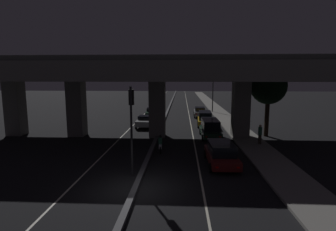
{
  "coord_description": "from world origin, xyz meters",
  "views": [
    {
      "loc": [
        2.52,
        -13.54,
        6.2
      ],
      "look_at": [
        0.91,
        16.9,
        1.67
      ],
      "focal_mm": 28.0,
      "sensor_mm": 36.0,
      "label": 1
    }
  ],
  "objects": [
    {
      "name": "sidewalk_right",
      "position": [
        9.01,
        28.0,
        0.08
      ],
      "size": [
        2.85,
        126.0,
        0.16
      ],
      "primitive_type": "cube",
      "color": "gray",
      "rests_on": "ground_plane"
    },
    {
      "name": "pedestrian_on_sidewalk",
      "position": [
        9.59,
        9.95,
        1.06
      ],
      "size": [
        0.34,
        0.34,
        1.79
      ],
      "color": "#2D261E",
      "rests_on": "sidewalk_right"
    },
    {
      "name": "median_divider",
      "position": [
        0.0,
        35.0,
        0.11
      ],
      "size": [
        0.33,
        126.0,
        0.22
      ],
      "primitive_type": "cube",
      "color": "#4C4C51",
      "rests_on": "ground_plane"
    },
    {
      "name": "car_taxi_yellow_third",
      "position": [
        5.47,
        19.42,
        0.97
      ],
      "size": [
        2.06,
        4.45,
        1.83
      ],
      "rotation": [
        0.0,
        0.0,
        1.52
      ],
      "color": "gold",
      "rests_on": "ground_plane"
    },
    {
      "name": "traffic_light_left_of_median",
      "position": [
        -0.56,
        2.21,
        3.82
      ],
      "size": [
        0.3,
        0.49,
        5.63
      ],
      "color": "black",
      "rests_on": "ground_plane"
    },
    {
      "name": "car_silver_fourth",
      "position": [
        5.31,
        26.93,
        0.78
      ],
      "size": [
        1.91,
        4.29,
        1.53
      ],
      "rotation": [
        0.0,
        0.0,
        1.55
      ],
      "color": "gray",
      "rests_on": "ground_plane"
    },
    {
      "name": "ground_plane",
      "position": [
        0.0,
        0.0,
        0.0
      ],
      "size": [
        200.0,
        200.0,
        0.0
      ],
      "primitive_type": "plane",
      "color": "black"
    },
    {
      "name": "elevated_overpass",
      "position": [
        -0.27,
        13.15,
        6.39
      ],
      "size": [
        37.54,
        11.81,
        8.39
      ],
      "color": "slate",
      "rests_on": "ground_plane"
    },
    {
      "name": "street_lamp",
      "position": [
        7.52,
        32.15,
        4.5
      ],
      "size": [
        2.4,
        0.32,
        7.54
      ],
      "color": "#2D2D30",
      "rests_on": "ground_plane"
    },
    {
      "name": "car_silver_lead_oncoming",
      "position": [
        -2.07,
        18.38,
        0.71
      ],
      "size": [
        1.96,
        4.1,
        1.4
      ],
      "rotation": [
        0.0,
        0.0,
        -1.61
      ],
      "color": "gray",
      "rests_on": "ground_plane"
    },
    {
      "name": "car_dark_green_second",
      "position": [
        5.45,
        12.99,
        0.98
      ],
      "size": [
        2.02,
        4.74,
        1.87
      ],
      "rotation": [
        0.0,
        0.0,
        1.59
      ],
      "color": "black",
      "rests_on": "ground_plane"
    },
    {
      "name": "roadside_tree_kerbside_near",
      "position": [
        11.4,
        13.95,
        5.15
      ],
      "size": [
        3.67,
        3.67,
        7.04
      ],
      "color": "#2D2116",
      "rests_on": "ground_plane"
    },
    {
      "name": "car_dark_green_second_oncoming",
      "position": [
        -2.1,
        26.42,
        0.72
      ],
      "size": [
        2.0,
        4.35,
        1.42
      ],
      "rotation": [
        0.0,
        0.0,
        -1.53
      ],
      "color": "black",
      "rests_on": "ground_plane"
    },
    {
      "name": "lane_line_right_inner",
      "position": [
        3.73,
        35.0,
        0.0
      ],
      "size": [
        0.12,
        126.0,
        0.0
      ],
      "primitive_type": "cube",
      "color": "beige",
      "rests_on": "ground_plane"
    },
    {
      "name": "car_dark_red_lead",
      "position": [
        5.33,
        4.5,
        0.84
      ],
      "size": [
        2.14,
        4.66,
        1.61
      ],
      "rotation": [
        0.0,
        0.0,
        1.6
      ],
      "color": "#591414",
      "rests_on": "ground_plane"
    },
    {
      "name": "motorcycle_white_filtering_near",
      "position": [
        0.77,
        7.52,
        0.61
      ],
      "size": [
        0.34,
        1.84,
        1.44
      ],
      "rotation": [
        0.0,
        0.0,
        1.64
      ],
      "color": "black",
      "rests_on": "ground_plane"
    },
    {
      "name": "lane_line_left_inner",
      "position": [
        -3.73,
        35.0,
        0.0
      ],
      "size": [
        0.12,
        126.0,
        0.0
      ],
      "primitive_type": "cube",
      "color": "beige",
      "rests_on": "ground_plane"
    }
  ]
}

